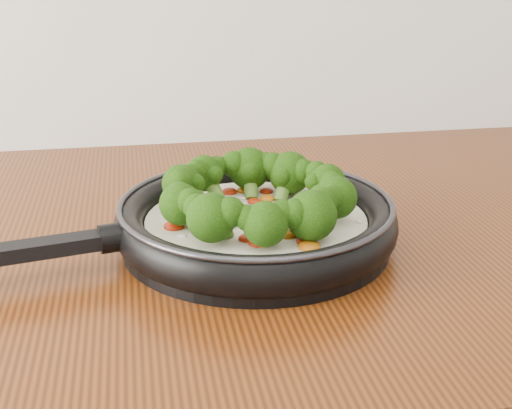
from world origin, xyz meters
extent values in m
cylinder|color=black|center=(-0.04, 1.03, 0.91)|extent=(0.36, 0.36, 0.01)
torus|color=black|center=(-0.04, 1.03, 0.93)|extent=(0.38, 0.38, 0.03)
torus|color=#2D2D33|center=(-0.04, 1.03, 0.95)|extent=(0.37, 0.37, 0.01)
cube|color=black|center=(-0.28, 0.99, 0.93)|extent=(0.19, 0.06, 0.02)
cylinder|color=black|center=(-0.20, 1.00, 0.93)|extent=(0.04, 0.04, 0.03)
cylinder|color=silver|center=(-0.04, 1.03, 0.92)|extent=(0.30, 0.30, 0.02)
ellipsoid|color=#AA2108|center=(-0.02, 1.05, 0.93)|extent=(0.02, 0.02, 0.01)
ellipsoid|color=#AA2108|center=(0.00, 1.02, 0.93)|extent=(0.02, 0.02, 0.01)
ellipsoid|color=#B85E0B|center=(-0.01, 1.09, 0.93)|extent=(0.02, 0.02, 0.01)
ellipsoid|color=#AA2108|center=(-0.03, 1.02, 0.93)|extent=(0.02, 0.02, 0.01)
ellipsoid|color=#AA2108|center=(-0.05, 1.12, 0.93)|extent=(0.03, 0.03, 0.01)
ellipsoid|color=#B85E0B|center=(-0.05, 1.06, 0.93)|extent=(0.03, 0.03, 0.01)
ellipsoid|color=#AA2108|center=(-0.02, 1.04, 0.93)|extent=(0.02, 0.02, 0.01)
ellipsoid|color=#AA2108|center=(-0.05, 0.96, 0.93)|extent=(0.03, 0.03, 0.01)
ellipsoid|color=#B85E0B|center=(-0.03, 1.13, 0.93)|extent=(0.02, 0.02, 0.01)
ellipsoid|color=#AA2108|center=(-0.06, 1.05, 0.93)|extent=(0.03, 0.03, 0.01)
ellipsoid|color=#AA2108|center=(-0.13, 1.02, 0.93)|extent=(0.03, 0.03, 0.01)
ellipsoid|color=#B85E0B|center=(-0.04, 0.96, 0.93)|extent=(0.02, 0.02, 0.01)
ellipsoid|color=#AA2108|center=(-0.01, 1.12, 0.93)|extent=(0.02, 0.02, 0.01)
ellipsoid|color=#AA2108|center=(0.00, 0.96, 0.93)|extent=(0.03, 0.03, 0.01)
ellipsoid|color=#B85E0B|center=(-0.10, 1.11, 0.93)|extent=(0.02, 0.02, 0.01)
ellipsoid|color=#AA2108|center=(0.04, 1.06, 0.93)|extent=(0.02, 0.02, 0.01)
ellipsoid|color=#AA2108|center=(0.05, 1.10, 0.93)|extent=(0.02, 0.02, 0.01)
ellipsoid|color=#B85E0B|center=(-0.01, 0.98, 0.93)|extent=(0.03, 0.03, 0.01)
ellipsoid|color=#AA2108|center=(-0.06, 0.97, 0.93)|extent=(0.02, 0.02, 0.01)
ellipsoid|color=#AA2108|center=(-0.03, 1.08, 0.93)|extent=(0.02, 0.02, 0.01)
ellipsoid|color=#B85E0B|center=(0.00, 0.94, 0.93)|extent=(0.03, 0.03, 0.01)
ellipsoid|color=#AA2108|center=(-0.04, 1.01, 0.93)|extent=(0.03, 0.03, 0.01)
ellipsoid|color=white|center=(-0.08, 1.01, 0.94)|extent=(0.01, 0.01, 0.00)
ellipsoid|color=white|center=(-0.04, 1.04, 0.93)|extent=(0.01, 0.01, 0.00)
ellipsoid|color=white|center=(-0.05, 1.03, 0.93)|extent=(0.01, 0.01, 0.00)
ellipsoid|color=white|center=(-0.05, 1.00, 0.93)|extent=(0.01, 0.00, 0.00)
ellipsoid|color=white|center=(-0.07, 1.01, 0.94)|extent=(0.01, 0.00, 0.00)
ellipsoid|color=white|center=(-0.01, 1.07, 0.93)|extent=(0.01, 0.01, 0.00)
ellipsoid|color=white|center=(0.00, 1.09, 0.94)|extent=(0.01, 0.01, 0.00)
ellipsoid|color=white|center=(0.01, 0.98, 0.93)|extent=(0.00, 0.01, 0.00)
ellipsoid|color=white|center=(0.00, 1.02, 0.93)|extent=(0.00, 0.01, 0.00)
ellipsoid|color=white|center=(-0.05, 1.01, 0.94)|extent=(0.01, 0.01, 0.00)
ellipsoid|color=white|center=(0.01, 1.03, 0.94)|extent=(0.01, 0.01, 0.00)
ellipsoid|color=white|center=(-0.06, 1.10, 0.94)|extent=(0.01, 0.01, 0.00)
ellipsoid|color=white|center=(-0.04, 1.10, 0.94)|extent=(0.01, 0.01, 0.00)
ellipsoid|color=white|center=(-0.08, 1.00, 0.94)|extent=(0.01, 0.01, 0.00)
ellipsoid|color=white|center=(-0.04, 1.05, 0.94)|extent=(0.01, 0.01, 0.00)
ellipsoid|color=white|center=(-0.07, 1.03, 0.93)|extent=(0.01, 0.01, 0.00)
ellipsoid|color=white|center=(-0.02, 0.98, 0.93)|extent=(0.01, 0.01, 0.00)
ellipsoid|color=white|center=(-0.02, 1.03, 0.93)|extent=(0.01, 0.01, 0.00)
ellipsoid|color=white|center=(-0.13, 0.99, 0.93)|extent=(0.01, 0.01, 0.00)
ellipsoid|color=white|center=(0.07, 1.00, 0.93)|extent=(0.01, 0.01, 0.00)
cylinder|color=olive|center=(0.03, 1.05, 0.95)|extent=(0.04, 0.02, 0.04)
sphere|color=black|center=(0.05, 1.05, 0.97)|extent=(0.05, 0.05, 0.04)
sphere|color=black|center=(0.04, 1.07, 0.97)|extent=(0.03, 0.03, 0.03)
sphere|color=black|center=(0.05, 1.04, 0.97)|extent=(0.03, 0.03, 0.03)
sphere|color=black|center=(0.03, 1.05, 0.97)|extent=(0.03, 0.03, 0.02)
cylinder|color=olive|center=(0.01, 1.09, 0.95)|extent=(0.03, 0.04, 0.04)
sphere|color=black|center=(0.02, 1.10, 0.96)|extent=(0.06, 0.06, 0.05)
sphere|color=black|center=(0.00, 1.11, 0.97)|extent=(0.04, 0.04, 0.03)
sphere|color=black|center=(0.03, 1.09, 0.97)|extent=(0.04, 0.04, 0.03)
sphere|color=black|center=(0.01, 1.09, 0.96)|extent=(0.03, 0.03, 0.03)
cylinder|color=olive|center=(-0.03, 1.11, 0.95)|extent=(0.02, 0.04, 0.04)
sphere|color=black|center=(-0.03, 1.12, 0.96)|extent=(0.06, 0.06, 0.05)
sphere|color=black|center=(-0.05, 1.12, 0.97)|extent=(0.04, 0.04, 0.03)
sphere|color=black|center=(-0.01, 1.12, 0.97)|extent=(0.04, 0.04, 0.03)
sphere|color=black|center=(-0.03, 1.11, 0.97)|extent=(0.03, 0.03, 0.03)
cylinder|color=olive|center=(-0.08, 1.10, 0.95)|extent=(0.03, 0.04, 0.04)
sphere|color=black|center=(-0.09, 1.11, 0.97)|extent=(0.05, 0.05, 0.05)
sphere|color=black|center=(-0.10, 1.10, 0.97)|extent=(0.03, 0.03, 0.03)
sphere|color=black|center=(-0.07, 1.12, 0.97)|extent=(0.03, 0.03, 0.03)
sphere|color=black|center=(-0.08, 1.10, 0.97)|extent=(0.03, 0.03, 0.02)
cylinder|color=olive|center=(-0.10, 1.07, 0.95)|extent=(0.04, 0.03, 0.04)
sphere|color=black|center=(-0.12, 1.08, 0.97)|extent=(0.05, 0.05, 0.05)
sphere|color=black|center=(-0.12, 1.06, 0.97)|extent=(0.03, 0.03, 0.03)
sphere|color=black|center=(-0.11, 1.09, 0.97)|extent=(0.03, 0.03, 0.03)
sphere|color=black|center=(-0.10, 1.07, 0.97)|extent=(0.03, 0.03, 0.02)
cylinder|color=olive|center=(-0.11, 1.02, 0.95)|extent=(0.04, 0.02, 0.04)
sphere|color=black|center=(-0.12, 1.02, 0.96)|extent=(0.06, 0.06, 0.05)
sphere|color=black|center=(-0.11, 1.00, 0.97)|extent=(0.03, 0.03, 0.03)
sphere|color=black|center=(-0.12, 1.03, 0.97)|extent=(0.03, 0.03, 0.03)
sphere|color=black|center=(-0.11, 1.02, 0.97)|extent=(0.03, 0.03, 0.02)
cylinder|color=olive|center=(-0.08, 0.98, 0.95)|extent=(0.04, 0.04, 0.04)
sphere|color=black|center=(-0.10, 0.97, 0.96)|extent=(0.06, 0.06, 0.05)
sphere|color=black|center=(-0.08, 0.96, 0.97)|extent=(0.04, 0.04, 0.03)
sphere|color=black|center=(-0.11, 0.98, 0.97)|extent=(0.04, 0.04, 0.03)
sphere|color=black|center=(-0.08, 0.98, 0.97)|extent=(0.03, 0.03, 0.03)
cylinder|color=olive|center=(-0.04, 0.96, 0.95)|extent=(0.02, 0.03, 0.03)
sphere|color=black|center=(-0.04, 0.95, 0.96)|extent=(0.06, 0.06, 0.05)
sphere|color=black|center=(-0.02, 0.95, 0.97)|extent=(0.04, 0.04, 0.03)
sphere|color=black|center=(-0.06, 0.95, 0.97)|extent=(0.03, 0.03, 0.03)
sphere|color=black|center=(-0.04, 0.96, 0.96)|extent=(0.03, 0.03, 0.02)
cylinder|color=olive|center=(0.00, 0.97, 0.95)|extent=(0.03, 0.04, 0.04)
sphere|color=black|center=(0.01, 0.96, 0.96)|extent=(0.06, 0.06, 0.05)
sphere|color=black|center=(0.02, 0.97, 0.97)|extent=(0.04, 0.04, 0.03)
sphere|color=black|center=(-0.01, 0.95, 0.97)|extent=(0.04, 0.04, 0.03)
sphere|color=black|center=(0.00, 0.97, 0.97)|extent=(0.03, 0.03, 0.03)
cylinder|color=olive|center=(0.03, 1.01, 0.95)|extent=(0.04, 0.03, 0.04)
sphere|color=black|center=(0.05, 1.00, 0.97)|extent=(0.06, 0.06, 0.05)
sphere|color=black|center=(0.05, 1.02, 0.97)|extent=(0.04, 0.04, 0.03)
sphere|color=black|center=(0.04, 0.98, 0.97)|extent=(0.03, 0.03, 0.03)
sphere|color=black|center=(0.03, 1.01, 0.97)|extent=(0.03, 0.03, 0.02)
camera|label=1|loc=(-0.17, 0.30, 1.23)|focal=49.03mm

